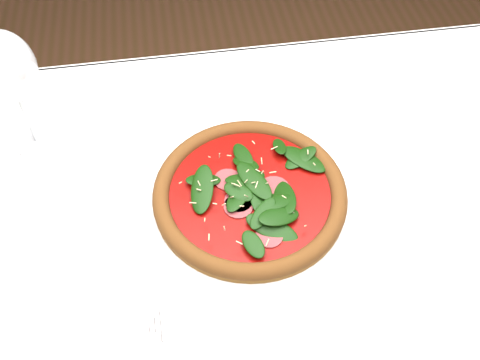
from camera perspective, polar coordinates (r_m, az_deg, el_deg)
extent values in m
cube|color=white|center=(0.82, 1.47, -4.96)|extent=(1.20, 0.80, 0.04)
cylinder|color=#4E3A1F|center=(1.39, -24.12, -4.36)|extent=(0.06, 0.06, 0.71)
cylinder|color=#4E3A1F|center=(1.46, 20.13, 1.05)|extent=(0.06, 0.06, 0.71)
cube|color=white|center=(1.14, -2.11, 9.24)|extent=(1.20, 0.01, 0.22)
cylinder|color=silver|center=(0.81, 1.04, -2.14)|extent=(0.34, 0.34, 0.01)
torus|color=silver|center=(0.81, 1.04, -1.98)|extent=(0.34, 0.34, 0.01)
cylinder|color=olive|center=(0.80, 1.05, -1.69)|extent=(0.38, 0.38, 0.01)
torus|color=#965722|center=(0.80, 1.06, -1.36)|extent=(0.39, 0.39, 0.03)
cylinder|color=#990A05|center=(0.80, 1.06, -1.36)|extent=(0.32, 0.32, 0.00)
cylinder|color=#9B3E43|center=(0.79, 1.06, -1.20)|extent=(0.28, 0.28, 0.00)
ellipsoid|color=#123409|center=(0.79, 1.07, -0.77)|extent=(0.31, 0.31, 0.02)
cylinder|color=beige|center=(0.78, 1.08, -0.51)|extent=(0.28, 0.28, 0.00)
cylinder|color=silver|center=(0.96, -20.81, 4.06)|extent=(0.08, 0.08, 0.00)
cylinder|color=silver|center=(0.92, -21.76, 6.34)|extent=(0.01, 0.01, 0.11)
ellipsoid|color=silver|center=(0.86, -23.74, 10.98)|extent=(0.09, 0.09, 0.12)
cube|color=silver|center=(0.71, -9.29, -15.13)|extent=(0.03, 0.05, 0.00)
cylinder|color=silver|center=(1.06, 17.95, 10.72)|extent=(0.13, 0.13, 0.01)
torus|color=silver|center=(1.06, 17.98, 10.83)|extent=(0.13, 0.13, 0.01)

